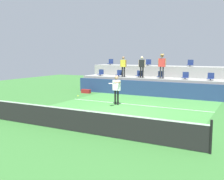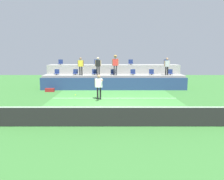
# 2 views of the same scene
# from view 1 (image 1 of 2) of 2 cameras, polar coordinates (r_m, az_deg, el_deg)

# --- Properties ---
(ground_plane) EXTENTS (40.00, 40.00, 0.00)m
(ground_plane) POSITION_cam_1_polar(r_m,az_deg,el_deg) (14.26, 1.24, -4.74)
(ground_plane) COLOR #336B2D
(court_inner_paint) EXTENTS (9.00, 10.00, 0.01)m
(court_inner_paint) POSITION_cam_1_polar(r_m,az_deg,el_deg) (15.13, 2.96, -4.02)
(court_inner_paint) COLOR #3D7F38
(court_inner_paint) RESTS_ON ground_plane
(court_service_line) EXTENTS (9.00, 0.06, 0.00)m
(court_service_line) POSITION_cam_1_polar(r_m,az_deg,el_deg) (16.39, 5.05, -3.13)
(court_service_line) COLOR white
(court_service_line) RESTS_ON ground_plane
(tennis_net) EXTENTS (10.48, 0.08, 1.07)m
(tennis_net) POSITION_cam_1_polar(r_m,az_deg,el_deg) (10.82, -8.43, -6.08)
(tennis_net) COLOR black
(tennis_net) RESTS_ON ground_plane
(sponsor_backboard) EXTENTS (13.00, 0.16, 1.10)m
(sponsor_backboard) POSITION_cam_1_polar(r_m,az_deg,el_deg) (19.63, 9.19, 0.17)
(sponsor_backboard) COLOR navy
(sponsor_backboard) RESTS_ON ground_plane
(seating_tier_lower) EXTENTS (13.00, 1.80, 1.25)m
(seating_tier_lower) POSITION_cam_1_polar(r_m,az_deg,el_deg) (20.85, 10.36, 0.78)
(seating_tier_lower) COLOR gray
(seating_tier_lower) RESTS_ON ground_plane
(seating_tier_upper) EXTENTS (13.00, 1.80, 2.10)m
(seating_tier_upper) POSITION_cam_1_polar(r_m,az_deg,el_deg) (22.52, 11.79, 2.32)
(seating_tier_upper) COLOR gray
(seating_tier_upper) RESTS_ON ground_plane
(stadium_chair_lower_far_left) EXTENTS (0.44, 0.40, 0.52)m
(stadium_chair_lower_far_left) POSITION_cam_1_polar(r_m,az_deg,el_deg) (22.88, -2.40, 3.60)
(stadium_chair_lower_far_left) COLOR #2D2D33
(stadium_chair_lower_far_left) RESTS_ON seating_tier_lower
(stadium_chair_lower_left) EXTENTS (0.44, 0.40, 0.52)m
(stadium_chair_lower_left) POSITION_cam_1_polar(r_m,az_deg,el_deg) (22.05, 1.50, 3.45)
(stadium_chair_lower_left) COLOR #2D2D33
(stadium_chair_lower_left) RESTS_ON seating_tier_lower
(stadium_chair_lower_mid_left) EXTENTS (0.44, 0.40, 0.52)m
(stadium_chair_lower_mid_left) POSITION_cam_1_polar(r_m,az_deg,el_deg) (21.32, 5.77, 3.28)
(stadium_chair_lower_mid_left) COLOR #2D2D33
(stadium_chair_lower_mid_left) RESTS_ON seating_tier_lower
(stadium_chair_lower_center) EXTENTS (0.44, 0.40, 0.52)m
(stadium_chair_lower_center) POSITION_cam_1_polar(r_m,az_deg,el_deg) (20.72, 10.23, 3.08)
(stadium_chair_lower_center) COLOR #2D2D33
(stadium_chair_lower_center) RESTS_ON seating_tier_lower
(stadium_chair_lower_mid_right) EXTENTS (0.44, 0.40, 0.52)m
(stadium_chair_lower_mid_right) POSITION_cam_1_polar(r_m,az_deg,el_deg) (20.23, 15.22, 2.83)
(stadium_chair_lower_mid_right) COLOR #2D2D33
(stadium_chair_lower_mid_right) RESTS_ON seating_tier_lower
(stadium_chair_lower_right) EXTENTS (0.44, 0.40, 0.52)m
(stadium_chair_lower_right) POSITION_cam_1_polar(r_m,az_deg,el_deg) (19.92, 20.10, 2.56)
(stadium_chair_lower_right) COLOR #2D2D33
(stadium_chair_lower_right) RESTS_ON seating_tier_lower
(stadium_chair_upper_far_left) EXTENTS (0.44, 0.40, 0.52)m
(stadium_chair_upper_far_left) POSITION_cam_1_polar(r_m,az_deg,el_deg) (24.42, -0.32, 5.85)
(stadium_chair_upper_far_left) COLOR #2D2D33
(stadium_chair_upper_far_left) RESTS_ON seating_tier_upper
(stadium_chair_upper_left) EXTENTS (0.44, 0.40, 0.52)m
(stadium_chair_upper_left) POSITION_cam_1_polar(r_m,az_deg,el_deg) (22.93, 7.64, 5.67)
(stadium_chair_upper_left) COLOR #2D2D33
(stadium_chair_upper_left) RESTS_ON seating_tier_upper
(stadium_chair_upper_right) EXTENTS (0.44, 0.40, 0.52)m
(stadium_chair_upper_right) POSITION_cam_1_polar(r_m,az_deg,el_deg) (21.95, 16.18, 5.36)
(stadium_chair_upper_right) COLOR #2D2D33
(stadium_chair_upper_right) RESTS_ON seating_tier_upper
(tennis_player) EXTENTS (0.61, 1.28, 1.78)m
(tennis_player) POSITION_cam_1_polar(r_m,az_deg,el_deg) (16.22, 0.92, 0.68)
(tennis_player) COLOR black
(tennis_player) RESTS_ON ground_plane
(spectator_in_white) EXTENTS (0.57, 0.23, 1.62)m
(spectator_in_white) POSITION_cam_1_polar(r_m,az_deg,el_deg) (21.41, 2.41, 5.34)
(spectator_in_white) COLOR black
(spectator_in_white) RESTS_ON seating_tier_lower
(spectator_leaning_on_rail) EXTENTS (0.58, 0.24, 1.64)m
(spectator_leaning_on_rail) POSITION_cam_1_polar(r_m,az_deg,el_deg) (20.78, 6.33, 5.28)
(spectator_leaning_on_rail) COLOR black
(spectator_leaning_on_rail) RESTS_ON seating_tier_lower
(spectator_with_hat) EXTENTS (0.61, 0.44, 1.83)m
(spectator_with_hat) POSITION_cam_1_polar(r_m,az_deg,el_deg) (20.24, 10.49, 5.58)
(spectator_with_hat) COLOR #2D2D33
(spectator_with_hat) RESTS_ON seating_tier_lower
(tennis_ball) EXTENTS (0.07, 0.07, 0.07)m
(tennis_ball) POSITION_cam_1_polar(r_m,az_deg,el_deg) (15.13, -7.19, -1.23)
(tennis_ball) COLOR #CCE033
(equipment_bag) EXTENTS (0.76, 0.28, 0.30)m
(equipment_bag) POSITION_cam_1_polar(r_m,az_deg,el_deg) (21.34, -5.52, -0.27)
(equipment_bag) COLOR maroon
(equipment_bag) RESTS_ON ground_plane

